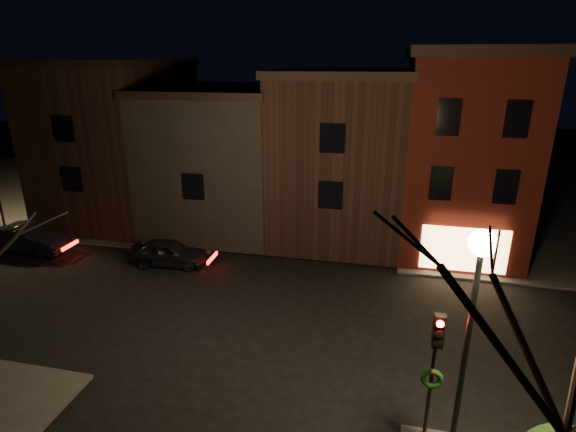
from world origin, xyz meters
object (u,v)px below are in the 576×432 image
(traffic_signal, at_px, (434,360))
(parked_car_a, at_px, (169,252))
(parked_car_b, at_px, (27,239))
(street_lamp_near, at_px, (475,289))

(traffic_signal, xyz_separation_m, parked_car_a, (-12.10, 9.12, -2.13))
(traffic_signal, relative_size, parked_car_a, 1.02)
(traffic_signal, bearing_deg, parked_car_b, 156.28)
(traffic_signal, distance_m, parked_car_a, 15.30)
(street_lamp_near, relative_size, parked_car_b, 1.42)
(traffic_signal, relative_size, parked_car_b, 0.89)
(street_lamp_near, height_order, parked_car_a, street_lamp_near)
(street_lamp_near, height_order, parked_car_b, street_lamp_near)
(parked_car_b, bearing_deg, parked_car_a, -88.65)
(traffic_signal, bearing_deg, street_lamp_near, -39.37)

